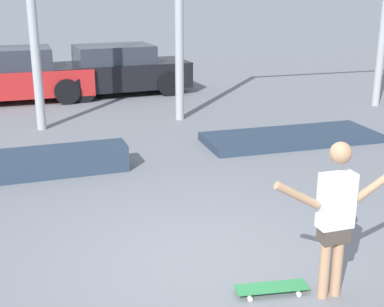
{
  "coord_description": "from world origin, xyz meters",
  "views": [
    {
      "loc": [
        -1.69,
        -5.34,
        3.09
      ],
      "look_at": [
        0.42,
        1.72,
        0.75
      ],
      "focal_mm": 50.0,
      "sensor_mm": 36.0,
      "label": 1
    }
  ],
  "objects_px": {
    "manual_pad": "(291,138)",
    "skateboard": "(271,288)",
    "parked_car_red": "(15,76)",
    "parked_car_black": "(118,70)",
    "grind_box": "(53,162)",
    "skateboarder": "(336,212)"
  },
  "relations": [
    {
      "from": "parked_car_black",
      "to": "skateboard",
      "type": "bearing_deg",
      "value": -96.04
    },
    {
      "from": "grind_box",
      "to": "manual_pad",
      "type": "relative_size",
      "value": 0.7
    },
    {
      "from": "grind_box",
      "to": "manual_pad",
      "type": "xyz_separation_m",
      "value": [
        4.77,
        0.67,
        -0.15
      ]
    },
    {
      "from": "grind_box",
      "to": "parked_car_black",
      "type": "xyz_separation_m",
      "value": [
        2.21,
        6.68,
        0.46
      ]
    },
    {
      "from": "skateboard",
      "to": "parked_car_red",
      "type": "bearing_deg",
      "value": 110.9
    },
    {
      "from": "manual_pad",
      "to": "parked_car_red",
      "type": "distance_m",
      "value": 7.96
    },
    {
      "from": "skateboarder",
      "to": "skateboard",
      "type": "distance_m",
      "value": 1.06
    },
    {
      "from": "manual_pad",
      "to": "skateboard",
      "type": "bearing_deg",
      "value": -118.58
    },
    {
      "from": "grind_box",
      "to": "skateboarder",
      "type": "bearing_deg",
      "value": -61.2
    },
    {
      "from": "skateboard",
      "to": "grind_box",
      "type": "height_order",
      "value": "grind_box"
    },
    {
      "from": "grind_box",
      "to": "parked_car_red",
      "type": "xyz_separation_m",
      "value": [
        -0.67,
        6.45,
        0.47
      ]
    },
    {
      "from": "skateboarder",
      "to": "skateboard",
      "type": "relative_size",
      "value": 2.11
    },
    {
      "from": "skateboarder",
      "to": "grind_box",
      "type": "distance_m",
      "value": 5.34
    },
    {
      "from": "manual_pad",
      "to": "parked_car_red",
      "type": "relative_size",
      "value": 0.88
    },
    {
      "from": "parked_car_red",
      "to": "skateboarder",
      "type": "bearing_deg",
      "value": -75.36
    },
    {
      "from": "skateboarder",
      "to": "manual_pad",
      "type": "xyz_separation_m",
      "value": [
        2.22,
        5.3,
        -0.86
      ]
    },
    {
      "from": "parked_car_red",
      "to": "parked_car_black",
      "type": "height_order",
      "value": "parked_car_red"
    },
    {
      "from": "skateboard",
      "to": "manual_pad",
      "type": "distance_m",
      "value": 5.8
    },
    {
      "from": "skateboard",
      "to": "grind_box",
      "type": "xyz_separation_m",
      "value": [
        -2.0,
        4.42,
        0.16
      ]
    },
    {
      "from": "skateboarder",
      "to": "parked_car_red",
      "type": "xyz_separation_m",
      "value": [
        -3.22,
        11.09,
        -0.24
      ]
    },
    {
      "from": "grind_box",
      "to": "parked_car_black",
      "type": "distance_m",
      "value": 7.05
    },
    {
      "from": "skateboarder",
      "to": "parked_car_black",
      "type": "bearing_deg",
      "value": 90.18
    }
  ]
}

